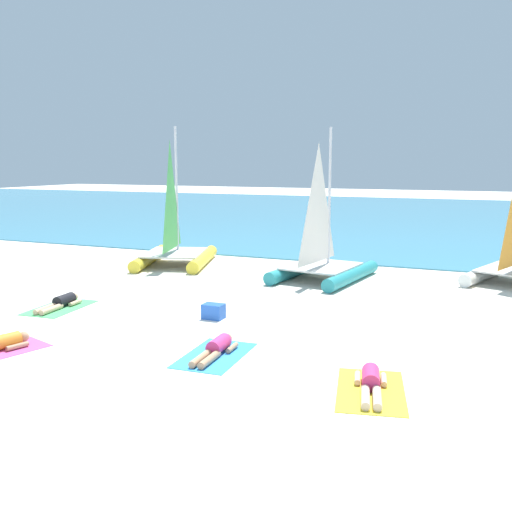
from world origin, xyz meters
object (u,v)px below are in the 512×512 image
at_px(towel_rightmost, 371,391).
at_px(sunbather_rightmost, 371,382).
at_px(sailboat_yellow, 175,245).
at_px(towel_center_right, 215,355).
at_px(sunbather_leftmost, 61,302).
at_px(sunbather_center_right, 216,348).
at_px(cooler_box, 213,311).
at_px(sailboat_teal, 322,257).
at_px(towel_leftmost, 60,308).

distance_m(towel_rightmost, sunbather_rightmost, 0.14).
height_order(sailboat_yellow, towel_center_right, sailboat_yellow).
distance_m(sunbather_leftmost, towel_center_right, 5.68).
xyz_separation_m(towel_center_right, sunbather_center_right, (-0.00, 0.07, 0.13)).
bearing_deg(towel_rightmost, sunbather_rightmost, 102.16).
xyz_separation_m(towel_center_right, cooler_box, (-1.23, 2.38, 0.17)).
height_order(sailboat_yellow, towel_rightmost, sailboat_yellow).
height_order(towel_rightmost, sunbather_rightmost, sunbather_rightmost).
bearing_deg(sunbather_leftmost, towel_center_right, -23.32).
bearing_deg(sailboat_yellow, towel_rightmost, -62.29).
distance_m(sailboat_yellow, sunbather_rightmost, 12.63).
height_order(sunbather_leftmost, cooler_box, cooler_box).
height_order(sunbather_center_right, towel_rightmost, sunbather_center_right).
distance_m(sailboat_yellow, sailboat_teal, 5.73).
bearing_deg(sailboat_teal, cooler_box, -93.10).
xyz_separation_m(sailboat_teal, sunbather_rightmost, (3.26, -8.37, -0.59)).
bearing_deg(sunbather_leftmost, towel_rightmost, -20.26).
bearing_deg(sunbather_center_right, sunbather_rightmost, -13.22).
xyz_separation_m(towel_rightmost, sunbather_rightmost, (-0.01, 0.07, 0.13)).
xyz_separation_m(towel_center_right, towel_rightmost, (3.16, -0.57, 0.00)).
bearing_deg(sailboat_teal, towel_center_right, -80.76).
bearing_deg(sailboat_yellow, cooler_box, -69.94).
relative_size(towel_center_right, sunbather_rightmost, 1.22).
distance_m(sunbather_rightmost, cooler_box, 5.24).
xyz_separation_m(towel_leftmost, cooler_box, (4.14, 0.62, 0.17)).
bearing_deg(cooler_box, towel_center_right, -62.62).
relative_size(sailboat_yellow, sailboat_teal, 1.04).
bearing_deg(towel_leftmost, sailboat_teal, 49.27).
height_order(towel_leftmost, sunbather_rightmost, sunbather_rightmost).
height_order(towel_leftmost, cooler_box, cooler_box).
bearing_deg(sunbather_leftmost, sunbather_center_right, -22.69).
distance_m(sailboat_yellow, towel_leftmost, 6.65).
height_order(sailboat_yellow, sunbather_center_right, sailboat_yellow).
xyz_separation_m(sunbather_center_right, sunbather_rightmost, (3.15, -0.58, 0.00)).
height_order(sailboat_teal, sunbather_leftmost, sailboat_teal).
bearing_deg(sailboat_yellow, sailboat_teal, -22.39).
height_order(sailboat_teal, sunbather_center_right, sailboat_teal).
xyz_separation_m(sailboat_teal, sunbather_leftmost, (-5.26, -6.04, -0.59)).
distance_m(towel_leftmost, towel_center_right, 5.65).
bearing_deg(sunbather_leftmost, sailboat_yellow, 89.37).
height_order(sailboat_teal, towel_rightmost, sailboat_teal).
bearing_deg(sailboat_yellow, sunbather_leftmost, -103.54).
bearing_deg(towel_center_right, cooler_box, 117.38).
bearing_deg(towel_center_right, sunbather_center_right, 92.88).
bearing_deg(sunbather_center_right, sunbather_leftmost, 158.99).
distance_m(sunbather_leftmost, sunbather_center_right, 5.65).
relative_size(sailboat_yellow, towel_center_right, 2.64).
bearing_deg(towel_leftmost, cooler_box, 8.48).
relative_size(towel_leftmost, towel_center_right, 1.00).
bearing_deg(towel_leftmost, sunbather_center_right, -17.50).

